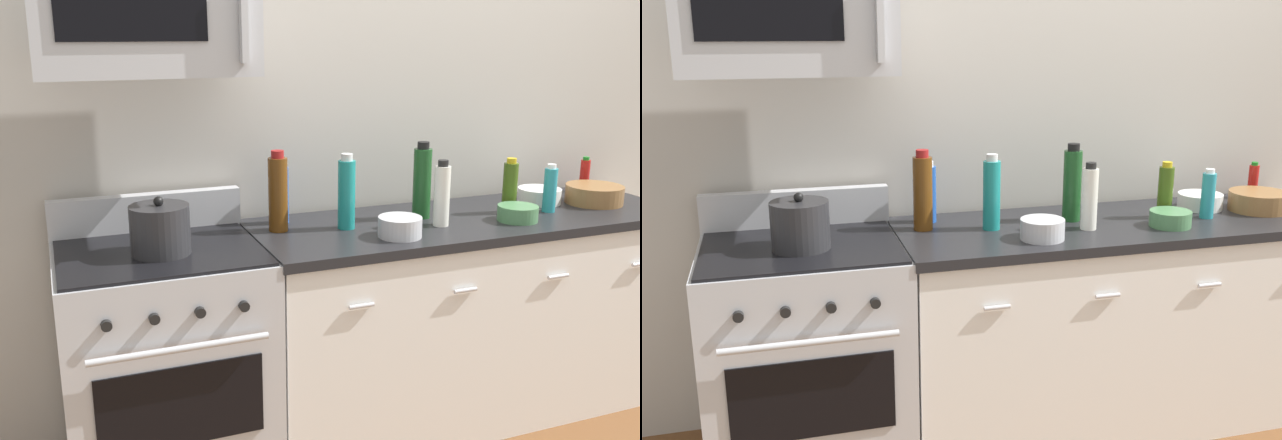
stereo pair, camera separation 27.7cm
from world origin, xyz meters
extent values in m
plane|color=brown|center=(0.00, 0.00, 0.00)|extent=(6.04, 6.04, 0.00)
cube|color=#B7B2A8|center=(0.00, 0.41, 1.35)|extent=(5.03, 0.10, 2.70)
cube|color=white|center=(0.00, 0.00, 0.44)|extent=(1.91, 0.62, 0.88)
cube|color=black|center=(0.00, 0.00, 0.90)|extent=(1.94, 0.65, 0.04)
cube|color=black|center=(0.00, -0.28, 0.05)|extent=(1.91, 0.02, 0.10)
cylinder|color=silver|center=(-0.67, -0.32, 0.72)|extent=(0.10, 0.02, 0.02)
cylinder|color=silver|center=(-0.22, -0.32, 0.72)|extent=(0.10, 0.02, 0.02)
cylinder|color=silver|center=(0.22, -0.32, 0.72)|extent=(0.10, 0.02, 0.02)
cube|color=#B7BABF|center=(-1.34, 0.00, 0.46)|extent=(0.76, 0.64, 0.91)
cube|color=black|center=(-1.34, -0.32, 0.45)|extent=(0.58, 0.01, 0.30)
cylinder|color=#B7BABF|center=(-1.34, -0.35, 0.68)|extent=(0.61, 0.02, 0.02)
cube|color=#B7BABF|center=(-1.34, 0.29, 0.99)|extent=(0.76, 0.06, 0.16)
cube|color=black|center=(-1.34, 0.00, 0.92)|extent=(0.73, 0.61, 0.01)
cylinder|color=black|center=(-1.57, -0.33, 0.79)|extent=(0.04, 0.02, 0.04)
cylinder|color=black|center=(-1.42, -0.33, 0.79)|extent=(0.04, 0.02, 0.04)
cylinder|color=black|center=(-1.27, -0.33, 0.79)|extent=(0.04, 0.02, 0.04)
cylinder|color=black|center=(-1.12, -0.33, 0.79)|extent=(0.04, 0.02, 0.04)
cube|color=#B7BABF|center=(-1.34, 0.05, 1.75)|extent=(0.74, 0.40, 0.40)
cube|color=black|center=(-1.40, -0.15, 1.78)|extent=(0.48, 0.01, 0.22)
cube|color=#B7BABF|center=(-1.05, -0.17, 1.75)|extent=(0.02, 0.04, 0.30)
cylinder|color=teal|center=(0.37, -0.05, 1.02)|extent=(0.06, 0.06, 0.20)
cylinder|color=white|center=(0.37, -0.05, 1.12)|extent=(0.04, 0.04, 0.02)
cylinder|color=#59330F|center=(-0.85, 0.09, 1.07)|extent=(0.08, 0.08, 0.30)
cylinder|color=maroon|center=(-0.85, 0.09, 1.23)|extent=(0.05, 0.05, 0.03)
cylinder|color=silver|center=(-0.20, -0.08, 1.04)|extent=(0.07, 0.07, 0.25)
cylinder|color=black|center=(-0.20, -0.08, 1.18)|extent=(0.04, 0.04, 0.02)
cylinder|color=#B21914|center=(0.80, 0.22, 1.00)|extent=(0.05, 0.05, 0.16)
cylinder|color=#19721E|center=(0.80, 0.22, 1.09)|extent=(0.03, 0.03, 0.02)
cylinder|color=#1E4CA5|center=(-0.80, 0.20, 1.04)|extent=(0.06, 0.06, 0.24)
cylinder|color=silver|center=(-0.80, 0.20, 1.17)|extent=(0.04, 0.04, 0.02)
cylinder|color=#385114|center=(0.19, 0.00, 1.03)|extent=(0.06, 0.06, 0.22)
cylinder|color=#B29919|center=(0.19, 0.00, 1.15)|extent=(0.04, 0.04, 0.02)
cylinder|color=#19471E|center=(-0.21, 0.07, 1.07)|extent=(0.08, 0.08, 0.30)
cylinder|color=black|center=(-0.21, 0.07, 1.23)|extent=(0.05, 0.05, 0.03)
cylinder|color=#197F7A|center=(-0.58, 0.02, 1.06)|extent=(0.07, 0.07, 0.28)
cylinder|color=beige|center=(-0.58, 0.02, 1.21)|extent=(0.05, 0.05, 0.03)
cylinder|color=brown|center=(0.67, 0.00, 0.96)|extent=(0.26, 0.26, 0.09)
torus|color=brown|center=(0.67, 0.00, 1.00)|extent=(0.26, 0.26, 0.01)
cylinder|color=brown|center=(0.67, 0.00, 0.93)|extent=(0.14, 0.14, 0.01)
cylinder|color=#B2B5BA|center=(-0.44, -0.16, 0.96)|extent=(0.17, 0.17, 0.08)
torus|color=#B2B5BA|center=(-0.44, -0.16, 1.00)|extent=(0.17, 0.17, 0.01)
cylinder|color=#B2B5BA|center=(-0.44, -0.16, 0.93)|extent=(0.10, 0.10, 0.01)
cylinder|color=#477A4C|center=(0.14, -0.13, 0.95)|extent=(0.17, 0.17, 0.07)
torus|color=#477A4C|center=(0.14, -0.13, 0.98)|extent=(0.17, 0.17, 0.01)
cylinder|color=#477A4C|center=(0.14, -0.13, 0.92)|extent=(0.09, 0.09, 0.01)
cylinder|color=white|center=(0.43, 0.10, 0.95)|extent=(0.20, 0.20, 0.07)
torus|color=white|center=(0.43, 0.10, 0.98)|extent=(0.20, 0.20, 0.01)
cylinder|color=white|center=(0.43, 0.10, 0.93)|extent=(0.11, 0.11, 0.01)
cylinder|color=#262628|center=(-1.34, -0.05, 1.01)|extent=(0.22, 0.22, 0.18)
sphere|color=black|center=(-1.34, -0.05, 1.12)|extent=(0.04, 0.04, 0.04)
camera|label=1|loc=(-1.70, -2.55, 1.71)|focal=39.91mm
camera|label=2|loc=(-1.44, -2.63, 1.71)|focal=39.91mm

